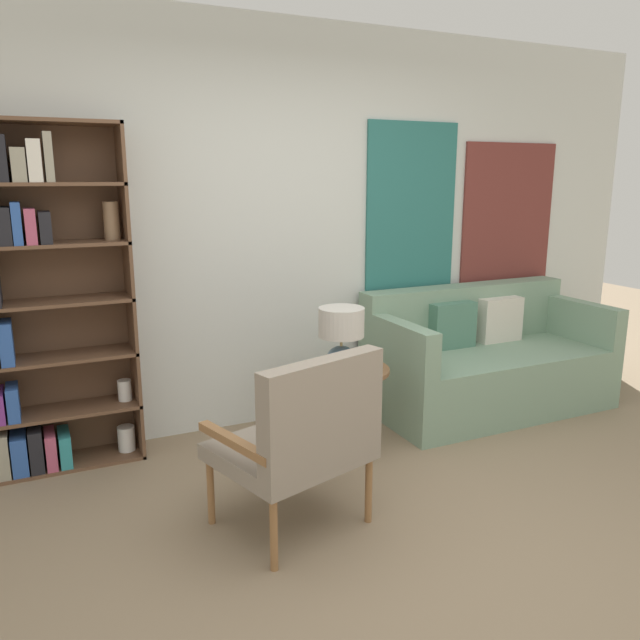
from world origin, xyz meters
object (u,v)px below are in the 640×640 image
(bookshelf, at_px, (24,301))
(couch, at_px, (485,362))
(armchair, at_px, (305,433))
(table_lamp, at_px, (341,333))
(side_table, at_px, (344,376))

(bookshelf, distance_m, couch, 3.16)
(armchair, xyz_separation_m, table_lamp, (0.55, 0.70, 0.26))
(bookshelf, xyz_separation_m, armchair, (1.15, -1.29, -0.50))
(couch, bearing_deg, side_table, -169.43)
(bookshelf, xyz_separation_m, couch, (3.07, -0.27, -0.68))
(couch, bearing_deg, armchair, -152.06)
(armchair, height_order, couch, armchair)
(armchair, xyz_separation_m, side_table, (0.61, 0.78, -0.04))
(bookshelf, relative_size, table_lamp, 4.95)
(couch, xyz_separation_m, side_table, (-1.32, -0.25, 0.15))
(couch, bearing_deg, table_lamp, -166.88)
(armchair, height_order, side_table, armchair)
(armchair, distance_m, side_table, 0.99)
(bookshelf, height_order, side_table, bookshelf)
(bookshelf, relative_size, couch, 1.13)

